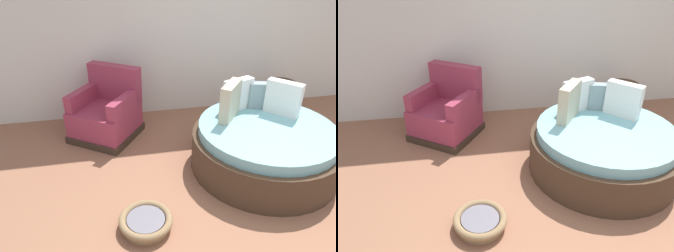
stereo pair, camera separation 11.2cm
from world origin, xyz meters
TOP-DOWN VIEW (x-y plane):
  - ground_plane at (0.00, 0.00)m, footprint 8.00×8.00m
  - back_wall at (0.00, 2.56)m, footprint 8.00×0.12m
  - round_daybed at (0.31, 0.77)m, footprint 1.69×1.69m
  - red_armchair at (-1.47, 1.90)m, footprint 1.11×1.11m
  - pet_basket at (-1.19, 0.06)m, footprint 0.51×0.51m
  - side_table at (1.22, 2.07)m, footprint 0.44×0.44m

SIDE VIEW (x-z plane):
  - ground_plane at x=0.00m, z-range -0.02..0.00m
  - pet_basket at x=-1.19m, z-range 0.01..0.14m
  - round_daybed at x=0.31m, z-range -0.20..0.79m
  - red_armchair at x=-1.47m, z-range -0.14..0.80m
  - side_table at x=1.22m, z-range 0.17..0.69m
  - back_wall at x=0.00m, z-range 0.00..3.07m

